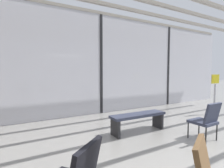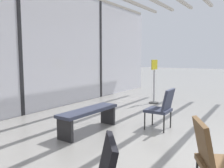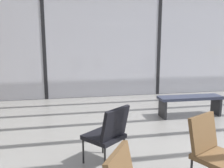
# 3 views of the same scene
# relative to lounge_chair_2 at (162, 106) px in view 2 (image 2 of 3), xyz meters

# --- Properties ---
(glass_curtain_wall) EXTENTS (14.00, 0.08, 3.60)m
(glass_curtain_wall) POSITION_rel_lounge_chair_2_xyz_m (-0.85, 3.54, 1.30)
(glass_curtain_wall) COLOR silver
(glass_curtain_wall) RESTS_ON ground
(window_mullion_1) EXTENTS (0.10, 0.12, 3.60)m
(window_mullion_1) POSITION_rel_lounge_chair_2_xyz_m (-0.85, 3.54, 1.30)
(window_mullion_1) COLOR black
(window_mullion_1) RESTS_ON ground
(window_mullion_2) EXTENTS (0.10, 0.12, 3.60)m
(window_mullion_2) POSITION_rel_lounge_chair_2_xyz_m (2.65, 3.54, 1.30)
(window_mullion_2) COLOR black
(window_mullion_2) RESTS_ON ground
(lounge_chair_2) EXTENTS (0.49, 0.53, 0.87)m
(lounge_chair_2) POSITION_rel_lounge_chair_2_xyz_m (0.00, 0.00, 0.00)
(lounge_chair_2) COLOR #33384C
(lounge_chair_2) RESTS_ON ground
(lounge_chair_3) EXTENTS (0.66, 0.68, 0.87)m
(lounge_chair_3) POSITION_rel_lounge_chair_2_xyz_m (-2.09, -1.38, 0.00)
(lounge_chair_3) COLOR brown
(lounge_chair_3) RESTS_ON ground
(waiting_bench) EXTENTS (1.51, 0.44, 0.47)m
(waiting_bench) POSITION_rel_lounge_chair_2_xyz_m (-0.95, 1.20, -0.13)
(waiting_bench) COLOR #33384C
(waiting_bench) RESTS_ON ground
(info_sign) EXTENTS (0.44, 0.32, 1.44)m
(info_sign) POSITION_rel_lounge_chair_2_xyz_m (2.59, 1.28, 0.18)
(info_sign) COLOR #333333
(info_sign) RESTS_ON ground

